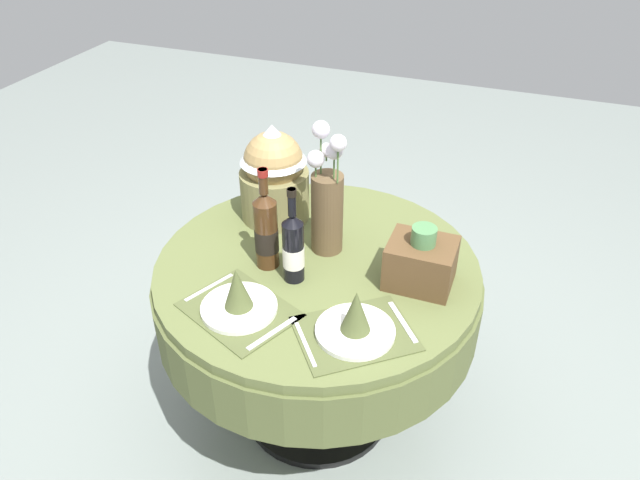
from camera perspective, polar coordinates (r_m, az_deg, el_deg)
The scene contains 9 objects.
ground at distance 2.62m, azimuth -0.22°, elevation -15.40°, with size 8.00×8.00×0.00m, color gray.
dining_table at distance 2.20m, azimuth -0.26°, elevation -5.35°, with size 1.15×1.15×0.75m.
place_setting_left at distance 1.90m, azimuth -7.66°, elevation -5.50°, with size 0.42×0.38×0.16m.
place_setting_right at distance 1.81m, azimuth 3.35°, elevation -7.69°, with size 0.43×0.42×0.16m.
flower_vase at distance 2.08m, azimuth 0.60°, elevation 3.69°, with size 0.14×0.19×0.48m.
wine_bottle_left at distance 1.97m, azimuth -2.52°, elevation -0.68°, with size 0.07×0.07×0.34m.
wine_bottle_centre at distance 2.03m, azimuth -5.07°, elevation 0.93°, with size 0.08×0.08×0.37m.
gift_tub_back_left at distance 2.27m, azimuth -4.35°, elevation 6.56°, with size 0.26×0.26×0.38m.
woven_basket_side_right at distance 2.00m, azimuth 9.43°, elevation -2.02°, with size 0.22×0.18×0.22m.
Camera 1 is at (0.60, -1.58, 2.01)m, focal length 34.16 mm.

